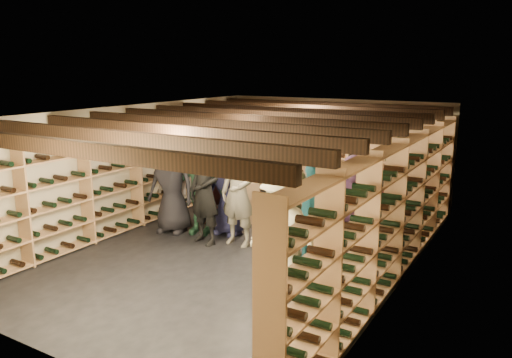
{
  "coord_description": "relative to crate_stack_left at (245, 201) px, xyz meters",
  "views": [
    {
      "loc": [
        4.43,
        -7.1,
        3.13
      ],
      "look_at": [
        0.09,
        0.2,
        1.22
      ],
      "focal_mm": 35.0,
      "sensor_mm": 36.0,
      "label": 1
    }
  ],
  "objects": [
    {
      "name": "crate_stack_left",
      "position": [
        0.0,
        0.0,
        0.0
      ],
      "size": [
        0.58,
        0.48,
        0.85
      ],
      "rotation": [
        0.0,
        0.0,
        -0.34
      ],
      "color": "tan",
      "rests_on": "ground"
    },
    {
      "name": "person_11",
      "position": [
        2.3,
        0.0,
        0.38
      ],
      "size": [
        1.52,
        0.54,
        1.61
      ],
      "primitive_type": "imported",
      "rotation": [
        0.0,
        0.0,
        0.04
      ],
      "color": "#814F81",
      "rests_on": "ground"
    },
    {
      "name": "person_7",
      "position": [
        0.64,
        -1.23,
        0.53
      ],
      "size": [
        0.71,
        0.48,
        1.91
      ],
      "primitive_type": "imported",
      "rotation": [
        0.0,
        0.0,
        -0.04
      ],
      "color": "gray",
      "rests_on": "ground"
    },
    {
      "name": "walls",
      "position": [
        0.83,
        -1.3,
        0.78
      ],
      "size": [
        5.52,
        8.02,
        2.4
      ],
      "color": "#B5A88C",
      "rests_on": "ground"
    },
    {
      "name": "person_10",
      "position": [
        -0.34,
        -1.09,
        0.42
      ],
      "size": [
        1.05,
        0.58,
        1.69
      ],
      "primitive_type": "imported",
      "rotation": [
        0.0,
        0.0,
        0.18
      ],
      "color": "#234C34",
      "rests_on": "ground"
    },
    {
      "name": "person_4",
      "position": [
        2.12,
        -1.41,
        0.41
      ],
      "size": [
        1.02,
        0.5,
        1.68
      ],
      "primitive_type": "imported",
      "rotation": [
        0.0,
        0.0,
        0.1
      ],
      "color": "#216A78",
      "rests_on": "ground"
    },
    {
      "name": "wine_rack_left",
      "position": [
        -1.74,
        -1.3,
        0.65
      ],
      "size": [
        0.32,
        7.5,
        2.15
      ],
      "color": "#A77751",
      "rests_on": "ground"
    },
    {
      "name": "crate_loose",
      "position": [
        2.06,
        1.45,
        -0.34
      ],
      "size": [
        0.57,
        0.46,
        0.17
      ],
      "primitive_type": "cube",
      "rotation": [
        0.0,
        0.0,
        0.28
      ],
      "color": "tan",
      "rests_on": "ground"
    },
    {
      "name": "person_2",
      "position": [
        1.61,
        -1.21,
        0.53
      ],
      "size": [
        0.97,
        0.77,
        1.91
      ],
      "primitive_type": "imported",
      "rotation": [
        0.0,
        0.0,
        0.06
      ],
      "color": "brown",
      "rests_on": "ground"
    },
    {
      "name": "crate_stack_right",
      "position": [
        0.77,
        0.87,
        -0.25
      ],
      "size": [
        0.57,
        0.46,
        0.34
      ],
      "rotation": [
        0.0,
        0.0,
        -0.28
      ],
      "color": "tan",
      "rests_on": "ground"
    },
    {
      "name": "ceiling_joists",
      "position": [
        0.83,
        -1.3,
        1.84
      ],
      "size": [
        5.4,
        7.12,
        0.18
      ],
      "color": "black",
      "rests_on": "ground"
    },
    {
      "name": "ceiling",
      "position": [
        0.83,
        -1.3,
        1.98
      ],
      "size": [
        5.5,
        8.0,
        0.01
      ],
      "primitive_type": "cube",
      "color": "beige",
      "rests_on": "walls"
    },
    {
      "name": "person_5",
      "position": [
        -0.35,
        -0.51,
        0.5
      ],
      "size": [
        1.79,
        1.21,
        1.86
      ],
      "primitive_type": "imported",
      "rotation": [
        0.0,
        0.0,
        -0.42
      ],
      "color": "brown",
      "rests_on": "ground"
    },
    {
      "name": "wine_rack_right",
      "position": [
        3.4,
        -1.3,
        0.65
      ],
      "size": [
        0.32,
        7.5,
        2.15
      ],
      "color": "#A77751",
      "rests_on": "ground"
    },
    {
      "name": "person_9",
      "position": [
        -1.2,
        -0.74,
        0.4
      ],
      "size": [
        1.17,
        0.82,
        1.64
      ],
      "primitive_type": "imported",
      "rotation": [
        0.0,
        0.0,
        -0.22
      ],
      "color": "#B3ABA3",
      "rests_on": "ground"
    },
    {
      "name": "person_3",
      "position": [
        2.25,
        -2.58,
        0.47
      ],
      "size": [
        1.26,
        0.88,
        1.79
      ],
      "primitive_type": "imported",
      "rotation": [
        0.0,
        0.0,
        -0.2
      ],
      "color": "beige",
      "rests_on": "ground"
    },
    {
      "name": "person_8",
      "position": [
        3.01,
        -0.07,
        0.32
      ],
      "size": [
        0.82,
        0.7,
        1.48
      ],
      "primitive_type": "imported",
      "rotation": [
        0.0,
        0.0,
        -0.21
      ],
      "color": "#4C1719",
      "rests_on": "ground"
    },
    {
      "name": "person_1",
      "position": [
        0.07,
        -1.47,
        0.53
      ],
      "size": [
        0.78,
        0.6,
        1.91
      ],
      "primitive_type": "imported",
      "rotation": [
        0.0,
        0.0,
        -0.22
      ],
      "color": "black",
      "rests_on": "ground"
    },
    {
      "name": "ground",
      "position": [
        0.83,
        -1.3,
        -0.42
      ],
      "size": [
        8.0,
        8.0,
        0.0
      ],
      "primitive_type": "plane",
      "color": "black",
      "rests_on": "ground"
    },
    {
      "name": "person_0",
      "position": [
        -0.86,
        -1.27,
        0.52
      ],
      "size": [
        1.02,
        0.75,
        1.9
      ],
      "primitive_type": "imported",
      "rotation": [
        0.0,
        0.0,
        0.17
      ],
      "color": "black",
      "rests_on": "ground"
    },
    {
      "name": "person_6",
      "position": [
        0.14,
        -0.83,
        0.47
      ],
      "size": [
        0.89,
        0.6,
        1.78
      ],
      "primitive_type": "imported",
      "rotation": [
        0.0,
        0.0,
        -0.04
      ],
      "color": "#202148",
      "rests_on": "ground"
    },
    {
      "name": "wine_rack_back",
      "position": [
        0.83,
        2.53,
        0.65
      ],
      "size": [
        4.7,
        0.3,
        2.15
      ],
      "color": "#A77751",
      "rests_on": "ground"
    }
  ]
}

